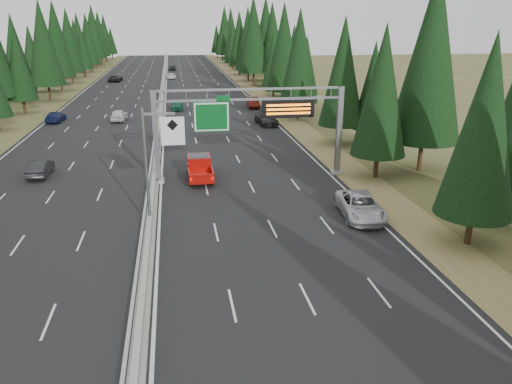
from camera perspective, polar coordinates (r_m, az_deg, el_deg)
road at (r=87.53m, az=-10.68°, el=9.96°), size 32.00×260.00×0.08m
shoulder_right at (r=88.93m, az=1.04°, el=10.41°), size 3.60×260.00×0.06m
shoulder_left at (r=89.71m, az=-22.25°, el=9.11°), size 3.60×260.00×0.06m
median_barrier at (r=87.48m, az=-10.70°, el=10.21°), size 0.70×260.00×0.85m
sign_gantry at (r=42.71m, az=0.19°, el=8.30°), size 16.75×0.98×7.80m
hov_sign_pole at (r=32.62m, az=-11.47°, el=3.60°), size 2.80×0.50×8.00m
tree_row_right at (r=81.20m, az=5.14°, el=16.04°), size 12.29×244.10×18.80m
tree_row_left at (r=82.74m, az=-27.05°, el=14.17°), size 11.99×241.21×18.55m
silver_minivan at (r=35.71m, az=11.83°, el=-1.56°), size 3.19×6.00×1.61m
red_pickup at (r=44.07m, az=-6.48°, el=2.97°), size 2.06×5.78×1.88m
car_ahead_green at (r=79.98m, az=-9.01°, el=9.81°), size 1.92×4.45×1.49m
car_ahead_dkred at (r=80.99m, az=-0.33°, el=10.19°), size 1.96×5.01×1.62m
car_ahead_dkgrey at (r=67.23m, az=1.17°, el=8.39°), size 2.72×5.69×1.60m
car_ahead_white at (r=125.24m, az=-9.69°, el=12.94°), size 2.33×4.72×1.29m
car_ahead_far at (r=147.50m, az=-9.51°, el=13.84°), size 1.90×4.34×1.45m
car_onc_near at (r=48.29m, az=-23.43°, el=2.52°), size 1.53×4.39×1.44m
car_onc_blue at (r=74.45m, az=-21.95°, el=7.99°), size 2.22×4.92×1.40m
car_onc_white at (r=72.37m, az=-15.38°, el=8.48°), size 2.27×4.83×1.60m
car_onc_far at (r=122.29m, az=-15.77°, el=12.44°), size 3.09×5.86×1.57m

